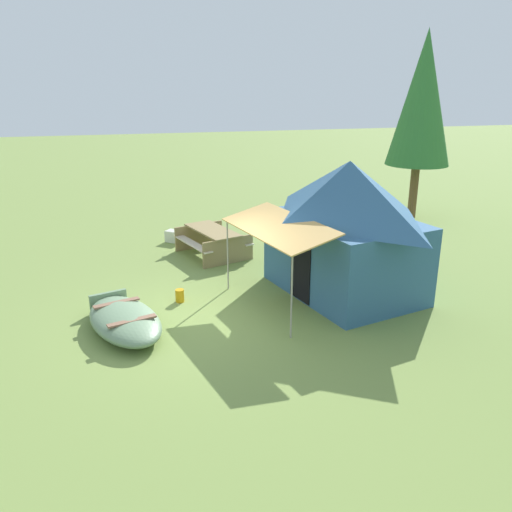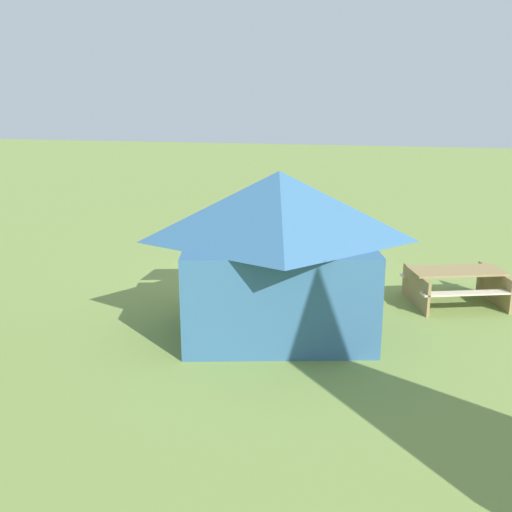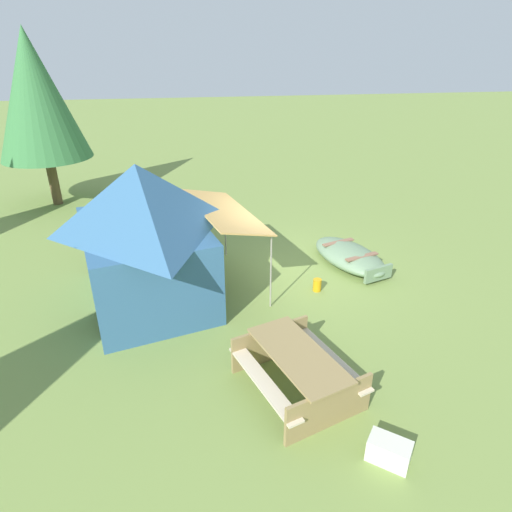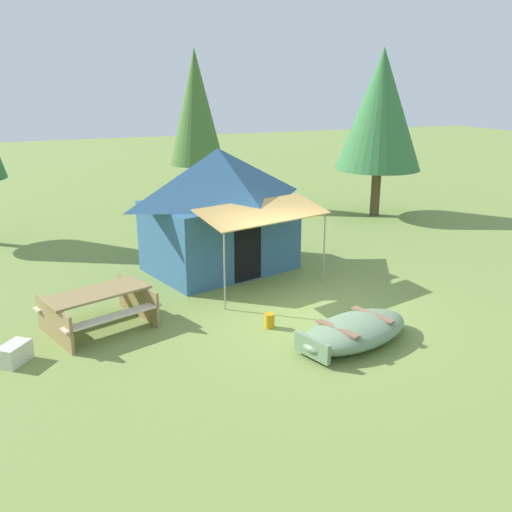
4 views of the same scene
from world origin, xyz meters
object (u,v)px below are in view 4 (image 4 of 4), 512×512
at_px(beached_rowboat, 355,331).
at_px(canvas_cabin_tent, 219,208).
at_px(fuel_can, 270,321).
at_px(pine_tree_far_center, 196,108).
at_px(cooler_box, 14,354).
at_px(pine_tree_back_right, 381,110).
at_px(picnic_table, 98,305).

xyz_separation_m(beached_rowboat, canvas_cabin_tent, (-0.83, 5.02, 1.35)).
distance_m(fuel_can, pine_tree_far_center, 12.32).
relative_size(cooler_box, pine_tree_back_right, 0.10).
bearing_deg(canvas_cabin_tent, cooler_box, -145.29).
relative_size(fuel_can, pine_tree_far_center, 0.05).
relative_size(beached_rowboat, picnic_table, 1.16).
height_order(beached_rowboat, fuel_can, beached_rowboat).
bearing_deg(fuel_can, picnic_table, 157.20).
distance_m(pine_tree_back_right, pine_tree_far_center, 6.76).
relative_size(picnic_table, cooler_box, 4.11).
relative_size(canvas_cabin_tent, picnic_table, 1.89).
xyz_separation_m(cooler_box, pine_tree_far_center, (6.80, 11.21, 3.50)).
height_order(fuel_can, pine_tree_back_right, pine_tree_back_right).
distance_m(canvas_cabin_tent, fuel_can, 4.08).
distance_m(canvas_cabin_tent, pine_tree_back_right, 8.28).
bearing_deg(pine_tree_far_center, cooler_box, -121.23).
xyz_separation_m(beached_rowboat, pine_tree_far_center, (1.03, 12.81, 3.43)).
height_order(picnic_table, cooler_box, picnic_table).
distance_m(beached_rowboat, canvas_cabin_tent, 5.26).
distance_m(beached_rowboat, fuel_can, 1.69).
xyz_separation_m(fuel_can, pine_tree_back_right, (7.49, 7.40, 3.53)).
relative_size(beached_rowboat, fuel_can, 9.22).
height_order(beached_rowboat, cooler_box, beached_rowboat).
height_order(cooler_box, pine_tree_back_right, pine_tree_back_right).
xyz_separation_m(canvas_cabin_tent, pine_tree_back_right, (7.16, 3.60, 2.08)).
bearing_deg(beached_rowboat, pine_tree_far_center, 85.41).
xyz_separation_m(canvas_cabin_tent, fuel_can, (-0.33, -3.80, -1.45)).
bearing_deg(fuel_can, pine_tree_far_center, 79.30).
relative_size(beached_rowboat, pine_tree_far_center, 0.46).
relative_size(canvas_cabin_tent, cooler_box, 7.77).
bearing_deg(beached_rowboat, cooler_box, 164.51).
bearing_deg(pine_tree_far_center, picnic_table, -117.04).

